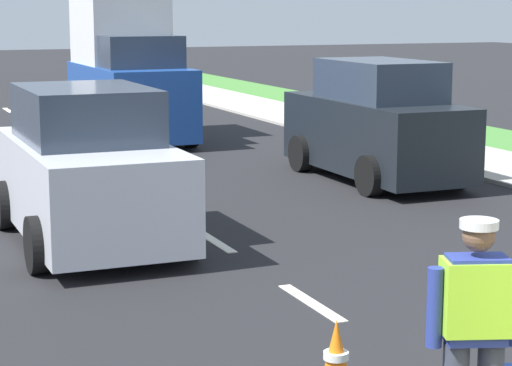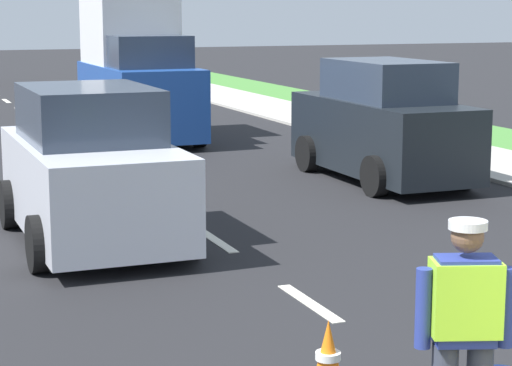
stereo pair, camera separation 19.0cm
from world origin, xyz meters
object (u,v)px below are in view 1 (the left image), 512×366
object	(u,v)px
road_worker	(478,326)
car_parked_far	(376,125)
delivery_truck	(127,71)
car_oncoming_lead	(88,171)
traffic_cone_near	(336,362)

from	to	relation	value
road_worker	car_parked_far	xyz separation A→B (m)	(4.76, 9.91, 0.06)
delivery_truck	car_parked_far	bearing A→B (deg)	-68.72
road_worker	car_parked_far	size ratio (longest dim) A/B	0.39
delivery_truck	car_oncoming_lead	bearing A→B (deg)	-107.97
delivery_truck	car_oncoming_lead	xyz separation A→B (m)	(-3.11, -9.60, -0.66)
car_oncoming_lead	road_worker	bearing A→B (deg)	-81.86
delivery_truck	car_parked_far	xyz separation A→B (m)	(2.68, -6.87, -0.62)
road_worker	car_oncoming_lead	size ratio (longest dim) A/B	0.41
road_worker	car_oncoming_lead	bearing A→B (deg)	98.14
road_worker	delivery_truck	world-z (taller)	delivery_truck
traffic_cone_near	car_parked_far	xyz separation A→B (m)	(5.23, 8.73, 0.66)
car_oncoming_lead	car_parked_far	bearing A→B (deg)	25.27
traffic_cone_near	car_oncoming_lead	xyz separation A→B (m)	(-0.56, 5.99, 0.61)
traffic_cone_near	delivery_truck	distance (m)	15.85
car_oncoming_lead	delivery_truck	bearing A→B (deg)	72.03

